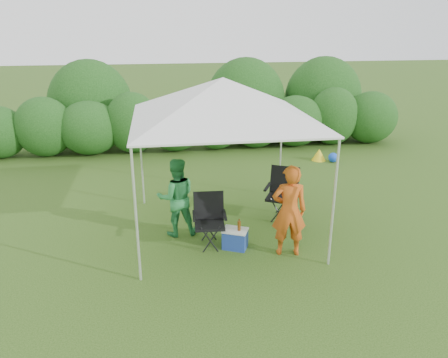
{
  "coord_description": "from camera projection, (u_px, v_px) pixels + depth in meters",
  "views": [
    {
      "loc": [
        -1.11,
        -6.86,
        3.72
      ],
      "look_at": [
        0.0,
        0.4,
        1.05
      ],
      "focal_mm": 35.0,
      "sensor_mm": 36.0,
      "label": 1
    }
  ],
  "objects": [
    {
      "name": "bottle",
      "position": [
        239.0,
        225.0,
        7.41
      ],
      "size": [
        0.06,
        0.06,
        0.21
      ],
      "primitive_type": "cylinder",
      "color": "#592D0C",
      "rests_on": "cooler"
    },
    {
      "name": "lawn_toy",
      "position": [
        323.0,
        155.0,
        12.27
      ],
      "size": [
        0.67,
        0.55,
        0.33
      ],
      "color": "yellow",
      "rests_on": "ground"
    },
    {
      "name": "cooler",
      "position": [
        235.0,
        239.0,
        7.54
      ],
      "size": [
        0.51,
        0.45,
        0.35
      ],
      "rotation": [
        0.0,
        0.0,
        -0.43
      ],
      "color": "#213D98",
      "rests_on": "ground"
    },
    {
      "name": "chair_right",
      "position": [
        283.0,
        190.0,
        8.63
      ],
      "size": [
        0.78,
        0.76,
        1.01
      ],
      "rotation": [
        0.0,
        0.0,
        -0.48
      ],
      "color": "black",
      "rests_on": "ground"
    },
    {
      "name": "chair_left",
      "position": [
        209.0,
        216.0,
        7.57
      ],
      "size": [
        0.6,
        0.55,
        0.93
      ],
      "rotation": [
        0.0,
        0.0,
        -0.06
      ],
      "color": "black",
      "rests_on": "ground"
    },
    {
      "name": "man",
      "position": [
        289.0,
        211.0,
        7.15
      ],
      "size": [
        0.62,
        0.45,
        1.57
      ],
      "primitive_type": "imported",
      "rotation": [
        0.0,
        0.0,
        3.0
      ],
      "color": "#C85216",
      "rests_on": "ground"
    },
    {
      "name": "woman",
      "position": [
        176.0,
        197.0,
        7.85
      ],
      "size": [
        0.75,
        0.6,
        1.45
      ],
      "primitive_type": "imported",
      "rotation": [
        0.0,
        0.0,
        3.22
      ],
      "color": "#2C8946",
      "rests_on": "ground"
    },
    {
      "name": "hedge",
      "position": [
        201.0,
        123.0,
        13.12
      ],
      "size": [
        12.78,
        1.53,
        1.8
      ],
      "color": "#215319",
      "rests_on": "ground"
    },
    {
      "name": "canopy",
      "position": [
        223.0,
        99.0,
        7.43
      ],
      "size": [
        3.1,
        3.1,
        2.83
      ],
      "color": "silver",
      "rests_on": "ground"
    },
    {
      "name": "ground",
      "position": [
        227.0,
        242.0,
        7.81
      ],
      "size": [
        70.0,
        70.0,
        0.0
      ],
      "primitive_type": "plane",
      "color": "#3A5B1C"
    }
  ]
}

